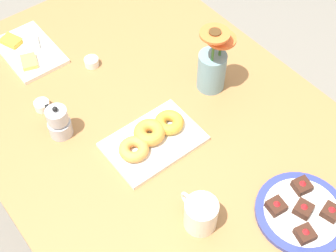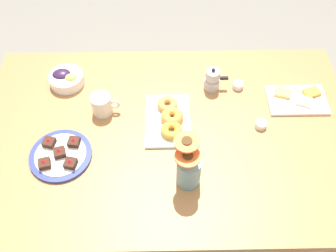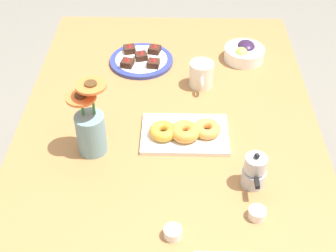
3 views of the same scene
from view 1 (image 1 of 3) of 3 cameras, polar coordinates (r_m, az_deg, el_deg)
The scene contains 10 objects.
ground_plane at distance 2.05m, azimuth 0.00°, elevation -13.49°, with size 6.00×6.00×0.00m, color slate.
dining_table at distance 1.48m, azimuth 0.00°, elevation -2.98°, with size 1.60×1.00×0.74m.
coffee_mug at distance 1.22m, azimuth 3.98°, elevation -10.62°, with size 0.12×0.09×0.09m.
cheese_platter at distance 1.71m, azimuth -16.67°, elevation 8.81°, with size 0.26×0.17×0.03m.
croissant_platter at distance 1.38m, azimuth -1.98°, elevation -1.36°, with size 0.19×0.28×0.05m.
jam_cup_honey at distance 1.62m, azimuth -9.30°, elevation 7.74°, with size 0.05×0.05×0.03m.
jam_cup_berry at distance 1.52m, azimuth -15.11°, elevation 2.48°, with size 0.05×0.05×0.03m.
dessert_plate at distance 1.31m, azimuth 16.01°, elevation -10.05°, with size 0.25×0.25×0.05m.
flower_vase at distance 1.48m, azimuth 5.42°, elevation 7.16°, with size 0.10×0.12×0.25m.
moka_pot at distance 1.41m, azimuth -13.17°, elevation 0.42°, with size 0.11×0.07×0.12m.
Camera 1 is at (-0.67, 0.52, 1.87)m, focal length 50.00 mm.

